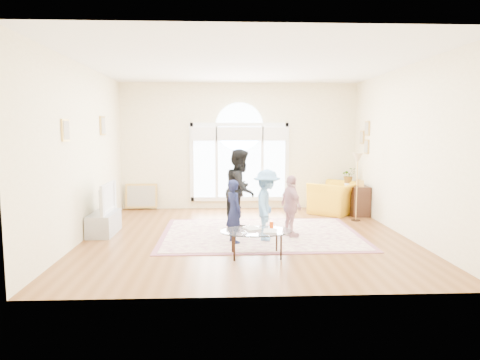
{
  "coord_description": "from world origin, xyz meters",
  "views": [
    {
      "loc": [
        -0.47,
        -7.95,
        1.98
      ],
      "look_at": [
        -0.11,
        0.3,
        1.04
      ],
      "focal_mm": 32.0,
      "sensor_mm": 36.0,
      "label": 1
    }
  ],
  "objects_px": {
    "tv_console": "(104,223)",
    "armchair": "(336,198)",
    "television": "(103,198)",
    "coffee_table": "(256,232)",
    "area_rug": "(261,234)"
  },
  "relations": [
    {
      "from": "area_rug",
      "to": "armchair",
      "type": "xyz_separation_m",
      "value": [
        2.03,
        2.06,
        0.37
      ]
    },
    {
      "from": "area_rug",
      "to": "television",
      "type": "xyz_separation_m",
      "value": [
        -3.03,
        0.16,
        0.7
      ]
    },
    {
      "from": "area_rug",
      "to": "tv_console",
      "type": "relative_size",
      "value": 3.6
    },
    {
      "from": "television",
      "to": "area_rug",
      "type": "bearing_deg",
      "value": -3.11
    },
    {
      "from": "tv_console",
      "to": "armchair",
      "type": "height_order",
      "value": "armchair"
    },
    {
      "from": "tv_console",
      "to": "television",
      "type": "bearing_deg",
      "value": 0.0
    },
    {
      "from": "tv_console",
      "to": "armchair",
      "type": "relative_size",
      "value": 0.86
    },
    {
      "from": "area_rug",
      "to": "television",
      "type": "height_order",
      "value": "television"
    },
    {
      "from": "television",
      "to": "armchair",
      "type": "distance_m",
      "value": 5.41
    },
    {
      "from": "coffee_table",
      "to": "tv_console",
      "type": "bearing_deg",
      "value": 147.77
    },
    {
      "from": "tv_console",
      "to": "area_rug",
      "type": "bearing_deg",
      "value": -3.1
    },
    {
      "from": "tv_console",
      "to": "armchair",
      "type": "xyz_separation_m",
      "value": [
        5.06,
        1.9,
        0.17
      ]
    },
    {
      "from": "coffee_table",
      "to": "armchair",
      "type": "relative_size",
      "value": 1.01
    },
    {
      "from": "television",
      "to": "coffee_table",
      "type": "bearing_deg",
      "value": -30.15
    },
    {
      "from": "tv_console",
      "to": "coffee_table",
      "type": "bearing_deg",
      "value": -30.08
    }
  ]
}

